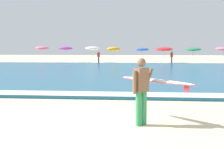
% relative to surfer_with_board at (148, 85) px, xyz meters
% --- Properties ---
extents(ground_plane, '(160.00, 160.00, 0.00)m').
position_rel_surfer_with_board_xyz_m(ground_plane, '(-2.41, -0.56, -1.03)').
color(ground_plane, beige).
extents(sea, '(120.00, 28.00, 0.14)m').
position_rel_surfer_with_board_xyz_m(sea, '(-2.41, 17.82, -0.96)').
color(sea, '#1E6084').
rests_on(sea, ground).
extents(surf_foam, '(120.00, 1.29, 0.01)m').
position_rel_surfer_with_board_xyz_m(surf_foam, '(-2.41, 4.42, -0.88)').
color(surf_foam, white).
rests_on(surf_foam, sea).
extents(surfer_with_board, '(2.08, 2.15, 1.73)m').
position_rel_surfer_with_board_xyz_m(surfer_with_board, '(0.00, 0.00, 0.00)').
color(surfer_with_board, '#338E56').
rests_on(surfer_with_board, ground).
extents(beach_umbrella_0, '(1.80, 1.81, 2.21)m').
position_rel_surfer_with_board_xyz_m(beach_umbrella_0, '(-13.85, 34.20, 0.91)').
color(beach_umbrella_0, beige).
rests_on(beach_umbrella_0, ground).
extents(beach_umbrella_1, '(1.88, 1.89, 2.16)m').
position_rel_surfer_with_board_xyz_m(beach_umbrella_1, '(-10.66, 34.54, 0.88)').
color(beach_umbrella_1, beige).
rests_on(beach_umbrella_1, ground).
extents(beach_umbrella_2, '(1.95, 1.95, 2.18)m').
position_rel_surfer_with_board_xyz_m(beach_umbrella_2, '(-7.01, 34.62, 0.90)').
color(beach_umbrella_2, beige).
rests_on(beach_umbrella_2, ground).
extents(beach_umbrella_3, '(1.76, 1.81, 2.17)m').
position_rel_surfer_with_board_xyz_m(beach_umbrella_3, '(-4.08, 33.66, 0.80)').
color(beach_umbrella_3, beige).
rests_on(beach_umbrella_3, ground).
extents(beach_umbrella_4, '(1.77, 1.78, 2.01)m').
position_rel_surfer_with_board_xyz_m(beach_umbrella_4, '(-0.38, 34.22, 0.75)').
color(beach_umbrella_4, beige).
rests_on(beach_umbrella_4, ground).
extents(beach_umbrella_5, '(2.25, 2.28, 2.13)m').
position_rel_surfer_with_board_xyz_m(beach_umbrella_5, '(2.52, 35.05, 0.79)').
color(beach_umbrella_5, beige).
rests_on(beach_umbrella_5, ground).
extents(beach_umbrella_6, '(1.98, 2.00, 2.09)m').
position_rel_surfer_with_board_xyz_m(beach_umbrella_6, '(5.95, 32.68, 0.79)').
color(beach_umbrella_6, beige).
rests_on(beach_umbrella_6, ground).
extents(beach_umbrella_7, '(1.95, 1.96, 2.13)m').
position_rel_surfer_with_board_xyz_m(beach_umbrella_7, '(9.70, 32.98, 0.85)').
color(beach_umbrella_7, beige).
rests_on(beach_umbrella_7, ground).
extents(beachgoer_near_row_left, '(0.32, 0.20, 1.58)m').
position_rel_surfer_with_board_xyz_m(beachgoer_near_row_left, '(3.32, 32.64, -0.18)').
color(beachgoer_near_row_left, '#383842').
rests_on(beachgoer_near_row_left, ground).
extents(beachgoer_near_row_mid, '(0.32, 0.20, 1.58)m').
position_rel_surfer_with_board_xyz_m(beachgoer_near_row_mid, '(-5.91, 32.61, -0.18)').
color(beachgoer_near_row_mid, '#383842').
rests_on(beachgoer_near_row_mid, ground).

